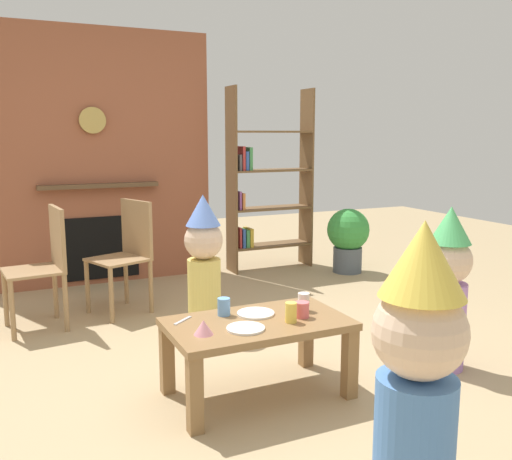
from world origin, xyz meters
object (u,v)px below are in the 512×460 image
Objects in this scene: paper_cup_near_right at (224,307)px; dining_chair_middle at (128,249)px; child_in_pink at (447,284)px; child_by_the_chairs at (204,260)px; child_with_cone_hat at (417,380)px; potted_plant_tall at (348,236)px; bookshelf at (264,187)px; paper_plate_rear at (246,328)px; birthday_cake_slice at (203,327)px; coffee_table at (258,334)px; paper_cup_far_left at (302,310)px; dining_chair_left at (46,260)px; paper_cup_near_left at (292,312)px; paper_plate_front at (256,313)px; paper_cup_center at (304,302)px.

paper_cup_near_right is 0.11× the size of dining_chair_middle.
child_by_the_chairs is at bearing -41.19° from child_in_pink.
child_with_cone_hat is 1.73× the size of potted_plant_tall.
bookshelf is 9.52× the size of paper_plate_rear.
paper_cup_near_right is 2.95m from potted_plant_tall.
birthday_cake_slice reaches higher than paper_plate_rear.
child_with_cone_hat is (0.00, -1.26, 0.26)m from coffee_table.
birthday_cake_slice is (-0.21, -0.24, -0.01)m from paper_cup_near_right.
coffee_table is 1.28m from child_with_cone_hat.
paper_plate_rear reaches higher than coffee_table.
child_with_cone_hat is at bearing -101.28° from paper_cup_far_left.
child_in_pink is 2.47m from dining_chair_middle.
birthday_cake_slice is at bearing 174.75° from paper_plate_rear.
child_by_the_chairs is at bearing 144.88° from dining_chair_left.
paper_cup_near_left is 0.12× the size of dining_chair_left.
child_with_cone_hat is 3.98m from potted_plant_tall.
bookshelf is at bearing -18.77° from child_with_cone_hat.
child_with_cone_hat reaches higher than coffee_table.
dining_chair_left reaches higher than paper_cup_near_right.
child_by_the_chairs is (-1.24, -1.57, -0.34)m from bookshelf.
paper_plate_front is 1.37m from child_with_cone_hat.
dining_chair_middle is at bearing 96.06° from paper_cup_near_right.
child_in_pink reaches higher than paper_cup_near_right.
paper_cup_near_right is at bearing 137.70° from paper_cup_near_left.
potted_plant_tall is (2.16, 2.26, -0.05)m from paper_plate_rear.
potted_plant_tall reaches higher than coffee_table.
dining_chair_middle is (-0.46, 1.91, 0.03)m from paper_cup_near_left.
paper_cup_far_left is at bearing 27.98° from paper_cup_near_left.
child_in_pink is (1.53, -0.07, 0.06)m from birthday_cake_slice.
paper_cup_center is 0.12× the size of dining_chair_middle.
paper_cup_center is 0.28m from paper_plate_front.
coffee_table is 0.37m from birthday_cake_slice.
dining_chair_left reaches higher than paper_cup_far_left.
dining_chair_middle is (-0.55, 1.87, 0.04)m from paper_cup_far_left.
bookshelf reaches higher than paper_cup_far_left.
paper_cup_center is at bearing 7.77° from coffee_table.
potted_plant_tall is (2.99, 0.48, -0.13)m from dining_chair_left.
paper_plate_front is 2.87m from potted_plant_tall.
paper_plate_rear is (-0.15, -0.20, 0.00)m from paper_plate_front.
child_in_pink is (1.04, -0.05, 0.05)m from paper_cup_near_left.
paper_cup_center is at bearing -13.42° from child_with_cone_hat.
paper_cup_center is 1.04× the size of birthday_cake_slice.
paper_cup_near_left is 1.17m from child_with_cone_hat.
bookshelf is at bearing 63.35° from paper_plate_front.
paper_plate_rear is 1.17m from child_with_cone_hat.
paper_plate_front is 0.42m from birthday_cake_slice.
paper_cup_near_right is at bearing 159.98° from paper_plate_front.
paper_plate_rear is (-1.44, -2.77, -0.44)m from bookshelf.
dining_chair_left is (-0.94, 1.67, 0.16)m from coffee_table.
paper_plate_rear is at bearing -172.18° from paper_cup_far_left.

